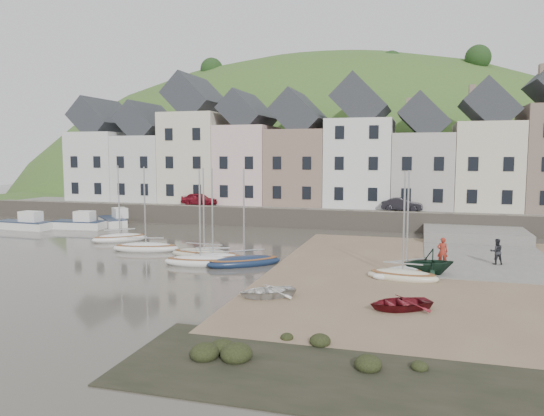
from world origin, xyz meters
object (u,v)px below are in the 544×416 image
(car_left, at_px, (199,199))
(car_right, at_px, (402,205))
(person_red, at_px, (442,251))
(sailboat_0, at_px, (120,238))
(rowboat_green, at_px, (429,262))
(rowboat_white, at_px, (267,291))
(person_dark, at_px, (497,252))
(rowboat_red, at_px, (400,303))

(car_left, relative_size, car_right, 1.02)
(person_red, distance_m, car_left, 29.43)
(sailboat_0, bearing_deg, rowboat_green, -13.63)
(rowboat_white, bearing_deg, person_dark, 98.65)
(rowboat_red, bearing_deg, car_left, -170.24)
(rowboat_green, distance_m, rowboat_red, 7.39)
(person_red, xyz_separation_m, car_left, (-23.89, 17.14, 1.26))
(person_dark, height_order, car_left, car_left)
(rowboat_white, relative_size, car_left, 0.72)
(rowboat_white, xyz_separation_m, rowboat_red, (6.33, -0.32, 0.01))
(car_left, bearing_deg, rowboat_green, -125.36)
(sailboat_0, distance_m, car_left, 14.21)
(rowboat_white, height_order, car_right, car_right)
(rowboat_green, relative_size, person_dark, 1.82)
(person_red, relative_size, person_dark, 1.08)
(sailboat_0, height_order, person_dark, sailboat_0)
(person_dark, bearing_deg, sailboat_0, -14.82)
(person_dark, distance_m, car_right, 17.11)
(person_dark, bearing_deg, rowboat_white, 31.57)
(rowboat_green, bearing_deg, sailboat_0, -125.71)
(sailboat_0, height_order, rowboat_red, sailboat_0)
(person_dark, bearing_deg, car_right, -79.46)
(person_dark, xyz_separation_m, car_left, (-27.17, 15.86, 1.33))
(sailboat_0, bearing_deg, person_dark, -3.71)
(rowboat_red, distance_m, person_red, 10.18)
(sailboat_0, xyz_separation_m, rowboat_red, (22.45, -13.02, 0.10))
(car_right, bearing_deg, person_dark, -156.24)
(person_dark, height_order, car_right, car_right)
(rowboat_white, height_order, rowboat_green, rowboat_green)
(person_red, distance_m, car_right, 17.45)
(car_left, height_order, car_right, car_left)
(person_dark, bearing_deg, person_red, 10.25)
(rowboat_white, bearing_deg, rowboat_red, 53.07)
(rowboat_white, xyz_separation_m, person_dark, (11.81, 10.89, 0.58))
(rowboat_red, bearing_deg, person_dark, 125.00)
(sailboat_0, relative_size, rowboat_white, 2.27)
(rowboat_white, distance_m, rowboat_green, 10.36)
(rowboat_green, bearing_deg, person_red, 140.47)
(rowboat_green, relative_size, person_red, 1.68)
(rowboat_white, xyz_separation_m, rowboat_green, (7.68, 6.93, 0.49))
(rowboat_red, height_order, car_right, car_right)
(sailboat_0, height_order, car_right, sailboat_0)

